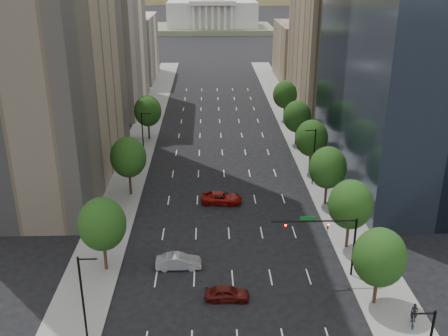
{
  "coord_description": "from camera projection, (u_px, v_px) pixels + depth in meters",
  "views": [
    {
      "loc": [
        -2.4,
        -17.53,
        31.84
      ],
      "look_at": [
        -0.54,
        42.3,
        8.0
      ],
      "focal_mm": 41.25,
      "sensor_mm": 36.0,
      "label": 1
    }
  ],
  "objects": [
    {
      "name": "car_red_far",
      "position": [
        222.0,
        198.0,
        73.16
      ],
      "size": [
        6.1,
        3.3,
        1.62
      ],
      "primitive_type": "imported",
      "rotation": [
        0.0,
        0.0,
        1.47
      ],
      "color": "maroon",
      "rests_on": "ground"
    },
    {
      "name": "tree_right_0",
      "position": [
        380.0,
        257.0,
        49.75
      ],
      "size": [
        5.2,
        5.2,
        8.39
      ],
      "color": "#382316",
      "rests_on": "ground"
    },
    {
      "name": "tree_right_3",
      "position": [
        312.0,
        138.0,
        82.07
      ],
      "size": [
        5.2,
        5.2,
        8.89
      ],
      "color": "#382316",
      "rests_on": "ground"
    },
    {
      "name": "foothills",
      "position": [
        239.0,
        28.0,
        599.68
      ],
      "size": [
        720.0,
        413.0,
        263.0
      ],
      "color": "olive",
      "rests_on": "ground"
    },
    {
      "name": "tree_left_2",
      "position": [
        148.0,
        111.0,
        98.06
      ],
      "size": [
        5.2,
        5.2,
        8.68
      ],
      "color": "#382316",
      "rests_on": "ground"
    },
    {
      "name": "filler_left",
      "position": [
        131.0,
        47.0,
        150.37
      ],
      "size": [
        14.0,
        26.0,
        18.0
      ],
      "primitive_type": "cube",
      "color": "beige",
      "rests_on": "ground"
    },
    {
      "name": "sidewalk_left",
      "position": [
        129.0,
        174.0,
        83.37
      ],
      "size": [
        6.0,
        200.0,
        0.15
      ],
      "primitive_type": "cube",
      "color": "slate",
      "rests_on": "ground"
    },
    {
      "name": "tree_right_2",
      "position": [
        328.0,
        168.0,
        71.03
      ],
      "size": [
        5.2,
        5.2,
        8.61
      ],
      "color": "#382316",
      "rests_on": "ground"
    },
    {
      "name": "traffic_signal",
      "position": [
        332.0,
        235.0,
        54.37
      ],
      "size": [
        9.12,
        0.4,
        7.38
      ],
      "color": "black",
      "rests_on": "ground"
    },
    {
      "name": "tree_right_1",
      "position": [
        350.0,
        205.0,
        59.83
      ],
      "size": [
        5.2,
        5.2,
        8.75
      ],
      "color": "#382316",
      "rests_on": "ground"
    },
    {
      "name": "sidewalk_right",
      "position": [
        318.0,
        172.0,
        84.26
      ],
      "size": [
        6.0,
        200.0,
        0.15
      ],
      "primitive_type": "cube",
      "color": "slate",
      "rests_on": "ground"
    },
    {
      "name": "midrise_cream_left",
      "position": [
        108.0,
        32.0,
        116.58
      ],
      "size": [
        14.0,
        30.0,
        35.0
      ],
      "primitive_type": "cube",
      "color": "beige",
      "rests_on": "ground"
    },
    {
      "name": "tree_right_4",
      "position": [
        297.0,
        117.0,
        95.23
      ],
      "size": [
        5.2,
        5.2,
        8.46
      ],
      "color": "#382316",
      "rests_on": "ground"
    },
    {
      "name": "filler_right",
      "position": [
        302.0,
        52.0,
        149.39
      ],
      "size": [
        14.0,
        26.0,
        16.0
      ],
      "primitive_type": "cube",
      "color": "#8C7759",
      "rests_on": "ground"
    },
    {
      "name": "cyclist",
      "position": [
        413.0,
        318.0,
        48.08
      ],
      "size": [
        1.22,
        1.93,
        2.42
      ],
      "rotation": [
        0.0,
        0.0,
        -0.35
      ],
      "color": "black",
      "rests_on": "sidewalk_right"
    },
    {
      "name": "tree_left_0",
      "position": [
        102.0,
        224.0,
        55.32
      ],
      "size": [
        5.2,
        5.2,
        8.75
      ],
      "color": "#382316",
      "rests_on": "ground"
    },
    {
      "name": "car_maroon",
      "position": [
        227.0,
        293.0,
        52.07
      ],
      "size": [
        4.59,
        1.95,
        1.55
      ],
      "primitive_type": "imported",
      "rotation": [
        0.0,
        0.0,
        1.54
      ],
      "color": "#480E0C",
      "rests_on": "ground"
    },
    {
      "name": "capitol",
      "position": [
        212.0,
        14.0,
        256.83
      ],
      "size": [
        60.0,
        40.0,
        35.2
      ],
      "color": "#596647",
      "rests_on": "ground"
    },
    {
      "name": "streetlight_rn",
      "position": [
        314.0,
        155.0,
        77.8
      ],
      "size": [
        1.7,
        0.2,
        9.0
      ],
      "color": "black",
      "rests_on": "ground"
    },
    {
      "name": "parking_tan_right",
      "position": [
        329.0,
        44.0,
        116.16
      ],
      "size": [
        14.0,
        30.0,
        30.0
      ],
      "primitive_type": "cube",
      "color": "#8C7759",
      "rests_on": "ground"
    },
    {
      "name": "car_silver",
      "position": [
        178.0,
        261.0,
        57.51
      ],
      "size": [
        5.11,
        1.89,
        1.67
      ],
      "primitive_type": "imported",
      "rotation": [
        0.0,
        0.0,
        1.59
      ],
      "color": "#A3A4A9",
      "rests_on": "ground"
    },
    {
      "name": "tree_right_5",
      "position": [
        285.0,
        95.0,
        109.98
      ],
      "size": [
        5.2,
        5.2,
        8.75
      ],
      "color": "#382316",
      "rests_on": "ground"
    },
    {
      "name": "streetlight_ls",
      "position": [
        83.0,
        299.0,
        44.52
      ],
      "size": [
        1.7,
        0.2,
        9.0
      ],
      "color": "black",
      "rests_on": "ground"
    },
    {
      "name": "tree_left_1",
      "position": [
        128.0,
        157.0,
        73.81
      ],
      "size": [
        5.2,
        5.2,
        8.97
      ],
      "color": "#382316",
      "rests_on": "ground"
    },
    {
      "name": "streetlight_ln",
      "position": [
        143.0,
        136.0,
        86.31
      ],
      "size": [
        1.7,
        0.2,
        9.0
      ],
      "color": "black",
      "rests_on": "ground"
    }
  ]
}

